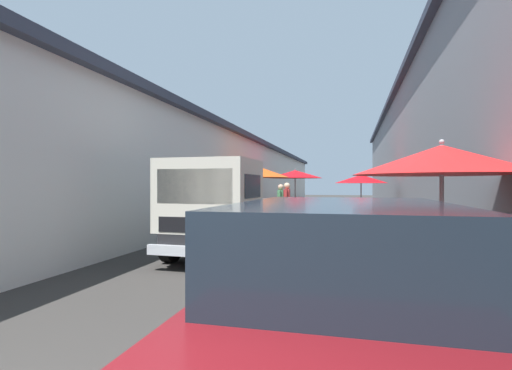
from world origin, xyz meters
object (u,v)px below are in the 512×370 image
vendor_in_shade (281,202)px  fruit_stall_far_right (258,176)px  fruit_stall_near_left (361,184)px  vendor_by_crates (287,203)px  parked_scooter (286,210)px  hatchback_car (344,292)px  plastic_stool (262,216)px  delivery_truck (223,210)px  fruit_stall_mid_lane (295,178)px  fruit_stall_near_right (440,177)px

vendor_in_shade → fruit_stall_far_right: bearing=33.8°
vendor_in_shade → fruit_stall_near_left: bearing=-33.1°
fruit_stall_near_left → vendor_in_shade: fruit_stall_near_left is taller
vendor_by_crates → parked_scooter: vendor_by_crates is taller
hatchback_car → plastic_stool: size_ratio=9.01×
fruit_stall_near_left → vendor_by_crates: bearing=154.2°
vendor_by_crates → vendor_in_shade: size_ratio=1.03×
parked_scooter → delivery_truck: bearing=-178.9°
vendor_in_shade → parked_scooter: size_ratio=0.95×
fruit_stall_far_right → delivery_truck: size_ratio=0.56×
delivery_truck → vendor_by_crates: delivery_truck is taller
fruit_stall_mid_lane → plastic_stool: 5.14m
plastic_stool → fruit_stall_near_left: bearing=-46.6°
fruit_stall_mid_lane → vendor_by_crates: fruit_stall_mid_lane is taller
parked_scooter → plastic_stool: bearing=162.6°
fruit_stall_far_right → parked_scooter: size_ratio=1.63×
fruit_stall_near_left → vendor_in_shade: bearing=146.9°
hatchback_car → delivery_truck: 5.38m
fruit_stall_near_right → hatchback_car: (-2.48, 1.21, -0.96)m
plastic_stool → fruit_stall_far_right: bearing=20.6°
fruit_stall_far_right → plastic_stool: size_ratio=6.35×
fruit_stall_near_right → parked_scooter: fruit_stall_near_right is taller
delivery_truck → plastic_stool: 7.11m
fruit_stall_near_left → vendor_by_crates: 6.04m
vendor_by_crates → fruit_stall_far_right: bearing=31.3°
vendor_by_crates → parked_scooter: 3.81m
fruit_stall_near_left → fruit_stall_mid_lane: bearing=70.9°
fruit_stall_near_right → vendor_by_crates: (7.54, 3.34, -0.73)m
hatchback_car → plastic_stool: hatchback_car is taller
fruit_stall_near_left → fruit_stall_far_right: size_ratio=0.89×
fruit_stall_near_left → parked_scooter: size_ratio=1.45×
parked_scooter → vendor_by_crates: bearing=-169.7°
fruit_stall_mid_lane → vendor_by_crates: size_ratio=1.71×
fruit_stall_mid_lane → parked_scooter: bearing=179.4°
vendor_by_crates → delivery_truck: bearing=174.6°
fruit_stall_mid_lane → delivery_truck: (-11.87, -0.15, -0.88)m
fruit_stall_mid_lane → fruit_stall_near_left: (-1.13, -3.26, -0.28)m
fruit_stall_mid_lane → delivery_truck: 11.90m
fruit_stall_near_right → vendor_by_crates: size_ratio=1.41×
fruit_stall_far_right → vendor_by_crates: (-2.93, -1.78, -1.01)m
fruit_stall_near_left → fruit_stall_near_right: 12.96m
parked_scooter → plastic_stool: size_ratio=3.89×
fruit_stall_far_right → hatchback_car: 13.58m
fruit_stall_mid_lane → plastic_stool: fruit_stall_mid_lane is taller
fruit_stall_mid_lane → delivery_truck: bearing=-179.3°
delivery_truck → parked_scooter: delivery_truck is taller
fruit_stall_mid_lane → delivery_truck: fruit_stall_mid_lane is taller
parked_scooter → fruit_stall_mid_lane: bearing=-0.6°
fruit_stall_far_right → parked_scooter: 2.04m
fruit_stall_near_left → fruit_stall_far_right: bearing=119.4°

